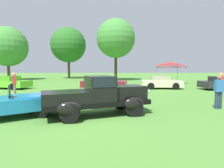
{
  "coord_description": "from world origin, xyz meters",
  "views": [
    {
      "loc": [
        1.09,
        -7.36,
        2.08
      ],
      "look_at": [
        1.16,
        2.91,
        1.14
      ],
      "focal_mm": 29.59,
      "sensor_mm": 36.0,
      "label": 1
    }
  ],
  "objects": [
    {
      "name": "show_car_lime",
      "position": [
        -8.75,
        10.46,
        0.6
      ],
      "size": [
        4.31,
        2.73,
        1.22
      ],
      "color": "#60C62D",
      "rests_on": "ground_plane"
    },
    {
      "name": "treeline_far_left",
      "position": [
        -15.21,
        22.21,
        5.31
      ],
      "size": [
        6.21,
        6.21,
        8.43
      ],
      "color": "brown",
      "rests_on": "ground_plane"
    },
    {
      "name": "spectator_between_cars",
      "position": [
        -5.84,
        5.88,
        0.91
      ],
      "size": [
        0.38,
        0.46,
        1.69
      ],
      "color": "#7F7056",
      "rests_on": "ground_plane"
    },
    {
      "name": "canopy_tent_left_field",
      "position": [
        8.75,
        16.31,
        2.42
      ],
      "size": [
        3.17,
        3.17,
        2.71
      ],
      "color": "#B7B7BC",
      "rests_on": "ground_plane"
    },
    {
      "name": "treeline_center",
      "position": [
        1.87,
        21.74,
        6.5
      ],
      "size": [
        6.01,
        6.01,
        9.52
      ],
      "color": "#47331E",
      "rests_on": "ground_plane"
    },
    {
      "name": "show_car_cream",
      "position": [
        5.95,
        10.36,
        0.6
      ],
      "size": [
        3.88,
        1.84,
        1.22
      ],
      "color": "beige",
      "rests_on": "ground_plane"
    },
    {
      "name": "show_car_burgundy",
      "position": [
        0.42,
        9.92,
        0.6
      ],
      "size": [
        4.42,
        2.46,
        1.22
      ],
      "color": "maroon",
      "rests_on": "ground_plane"
    },
    {
      "name": "feature_pickup_truck",
      "position": [
        0.53,
        0.49,
        0.87
      ],
      "size": [
        4.72,
        2.96,
        1.7
      ],
      "color": "black",
      "rests_on": "ground_plane"
    },
    {
      "name": "ground_plane",
      "position": [
        0.0,
        0.0,
        0.0
      ],
      "size": [
        120.0,
        120.0,
        0.0
      ],
      "primitive_type": "plane",
      "color": "#4C8433"
    },
    {
      "name": "show_car_charcoal",
      "position": [
        11.6,
        9.7,
        0.6
      ],
      "size": [
        4.55,
        2.36,
        1.22
      ],
      "color": "#28282D",
      "rests_on": "ground_plane"
    },
    {
      "name": "spectator_by_row",
      "position": [
        6.46,
        1.68,
        0.91
      ],
      "size": [
        0.4,
        0.24,
        1.69
      ],
      "color": "#283351",
      "rests_on": "ground_plane"
    },
    {
      "name": "treeline_mid_left",
      "position": [
        -6.65,
        26.86,
        6.11
      ],
      "size": [
        6.4,
        6.4,
        9.33
      ],
      "color": "brown",
      "rests_on": "ground_plane"
    },
    {
      "name": "neighbor_convertible",
      "position": [
        -3.21,
        0.08,
        0.58
      ],
      "size": [
        4.77,
        3.85,
        1.4
      ],
      "color": "#1E7AB7",
      "rests_on": "ground_plane"
    },
    {
      "name": "spectator_near_truck",
      "position": [
        8.88,
        5.6,
        0.91
      ],
      "size": [
        0.28,
        0.42,
        1.69
      ],
      "color": "#283351",
      "rests_on": "ground_plane"
    }
  ]
}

